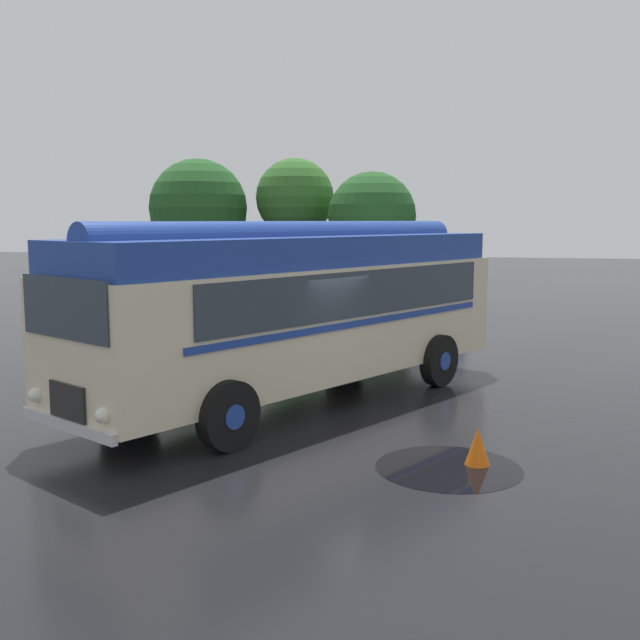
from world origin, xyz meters
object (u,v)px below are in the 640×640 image
object	(u,v)px
car_near_left	(382,292)
car_mid_left	(444,294)
traffic_cone	(478,446)
vintage_bus	(302,305)

from	to	relation	value
car_near_left	car_mid_left	distance (m)	2.33
car_mid_left	traffic_cone	xyz separation A→B (m)	(1.64, -16.80, -0.57)
car_near_left	car_mid_left	bearing A→B (deg)	-7.39
vintage_bus	traffic_cone	bearing A→B (deg)	-42.60
car_mid_left	vintage_bus	bearing A→B (deg)	-97.51
car_near_left	traffic_cone	bearing A→B (deg)	-76.99
traffic_cone	car_mid_left	bearing A→B (deg)	95.59
car_near_left	car_mid_left	size ratio (longest dim) A/B	1.00
vintage_bus	car_mid_left	distance (m)	13.79
car_near_left	traffic_cone	xyz separation A→B (m)	(3.95, -17.10, -0.57)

